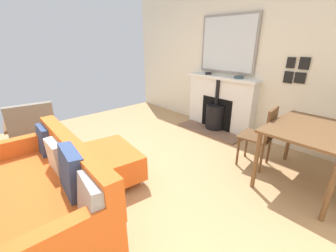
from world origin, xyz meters
name	(u,v)px	position (x,y,z in m)	size (l,w,h in m)	color
ground_plane	(106,177)	(0.00, 0.00, 0.00)	(5.38, 5.24, 0.01)	tan
wall_left	(231,56)	(-2.69, 0.00, 1.40)	(0.12, 5.24, 2.80)	silver
fireplace	(219,106)	(-2.49, -0.04, 0.46)	(0.61, 1.47, 1.04)	brown
mirror_over_mantel	(228,44)	(-2.60, -0.04, 1.60)	(0.04, 1.14, 1.00)	gray
mantel_bowl_near	(208,73)	(-2.51, -0.36, 1.06)	(0.12, 0.12, 0.04)	black
mantel_bowl_far	(239,77)	(-2.51, 0.31, 1.06)	(0.16, 0.16, 0.04)	#334C56
sofa	(48,192)	(0.74, 0.39, 0.36)	(0.85, 1.77, 0.83)	#B2B2B7
ottoman	(113,161)	(-0.07, 0.10, 0.24)	(0.63, 0.89, 0.40)	#B2B2B7
armchair_accent	(31,125)	(0.48, -1.29, 0.48)	(0.74, 0.65, 0.84)	brown
dining_table	(311,136)	(-1.70, 1.77, 0.65)	(1.08, 0.83, 0.75)	brown
dining_chair_near_fireplace	(263,133)	(-1.72, 1.22, 0.51)	(0.45, 0.45, 0.87)	brown
photo_gallery_row	(296,71)	(-2.62, 1.18, 1.24)	(0.02, 0.32, 0.39)	black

